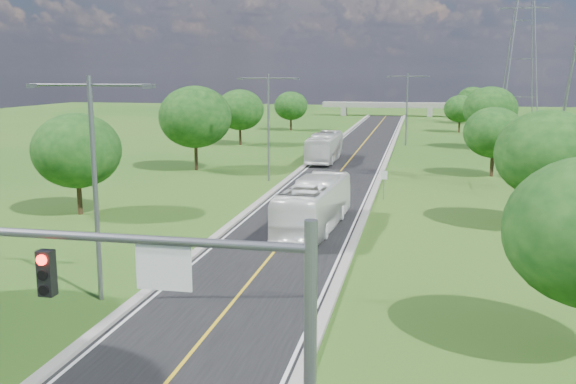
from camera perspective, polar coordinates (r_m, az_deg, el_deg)
name	(u,v)px	position (r m, az deg, el deg)	size (l,w,h in m)	color
ground	(349,161)	(74.52, 5.45, 2.73)	(260.00, 260.00, 0.00)	#1E4D15
road	(354,155)	(80.43, 5.91, 3.32)	(8.00, 150.00, 0.06)	black
curb_left	(321,153)	(80.95, 2.91, 3.47)	(0.50, 150.00, 0.22)	gray
curb_right	(389,155)	(80.11, 8.94, 3.28)	(0.50, 150.00, 0.22)	gray
signal_mast	(213,320)	(14.09, -6.68, -11.22)	(8.54, 0.33, 7.20)	slate
speed_limit_sign	(384,180)	(52.16, 8.52, 1.06)	(0.55, 0.09, 2.40)	slate
overpass	(386,106)	(153.80, 8.74, 7.59)	(30.00, 3.00, 3.20)	gray
streetlight_near_left	(94,170)	(29.25, -16.86, 1.91)	(5.90, 0.25, 10.00)	slate
streetlight_mid_left	(268,118)	(60.17, -1.76, 6.60)	(5.90, 0.25, 10.00)	slate
streetlight_far_right	(407,103)	(91.52, 10.53, 7.79)	(5.90, 0.25, 10.00)	slate
power_tower_far	(522,51)	(129.74, 20.07, 11.67)	(9.00, 6.40, 28.00)	slate
tree_lb	(77,151)	(48.11, -18.27, 3.51)	(6.30, 6.30, 7.33)	black
tree_lc	(195,117)	(67.56, -8.26, 6.62)	(7.56, 7.56, 8.79)	black
tree_ld	(240,110)	(91.02, -4.30, 7.30)	(6.72, 6.72, 7.82)	black
tree_le	(291,106)	(113.78, 0.26, 7.67)	(5.88, 5.88, 6.84)	black
tree_rb	(548,154)	(44.46, 22.09, 3.13)	(6.72, 6.72, 7.82)	black
tree_rc	(494,133)	(66.05, 17.83, 5.05)	(5.88, 5.88, 6.84)	black
tree_rd	(490,110)	(90.00, 17.55, 7.00)	(7.14, 7.14, 8.30)	black
tree_re	(460,109)	(113.76, 15.05, 7.15)	(5.46, 5.46, 6.35)	black
tree_rf	(473,100)	(133.90, 16.09, 7.83)	(6.30, 6.30, 7.33)	black
bus_outbound	(314,205)	(41.51, 2.34, -1.15)	(2.74, 11.69, 3.26)	white
bus_inbound	(325,147)	(73.82, 3.28, 4.00)	(2.73, 11.67, 3.25)	silver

